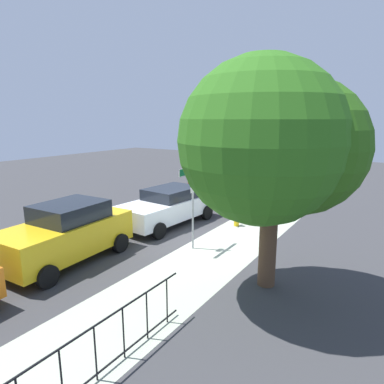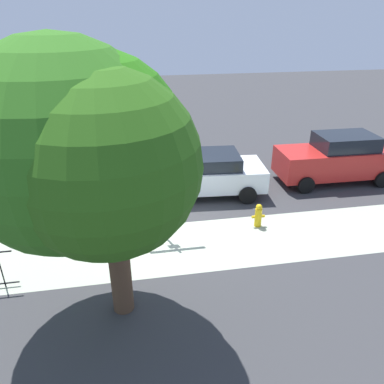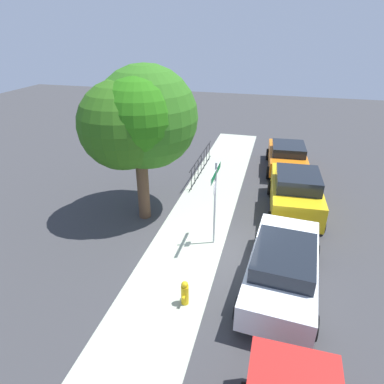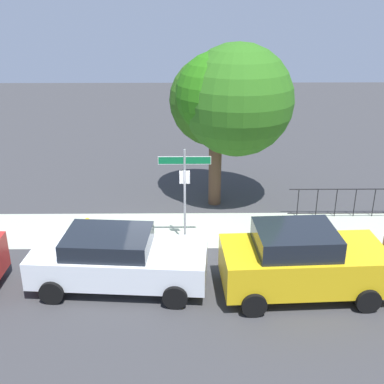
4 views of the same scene
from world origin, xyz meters
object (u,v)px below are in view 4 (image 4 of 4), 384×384
(shade_tree, at_px, (227,99))
(car_yellow, at_px, (301,261))
(street_sign, at_px, (185,179))
(car_white, at_px, (117,259))
(fire_hydrant, at_px, (88,229))

(shade_tree, height_order, car_yellow, shade_tree)
(street_sign, relative_size, shade_tree, 0.53)
(street_sign, xyz_separation_m, car_yellow, (3.06, -2.81, -1.25))
(street_sign, xyz_separation_m, shade_tree, (1.49, 3.28, 1.75))
(street_sign, height_order, car_yellow, street_sign)
(shade_tree, distance_m, car_white, 7.28)
(car_yellow, bearing_deg, street_sign, 134.62)
(car_white, xyz_separation_m, fire_hydrant, (-1.32, 2.61, -0.43))
(fire_hydrant, bearing_deg, shade_tree, 33.70)
(street_sign, distance_m, car_white, 3.32)
(street_sign, relative_size, fire_hydrant, 4.01)
(car_yellow, distance_m, fire_hydrant, 6.90)
(shade_tree, bearing_deg, car_yellow, -75.53)
(shade_tree, distance_m, fire_hydrant, 6.59)
(street_sign, height_order, car_white, street_sign)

